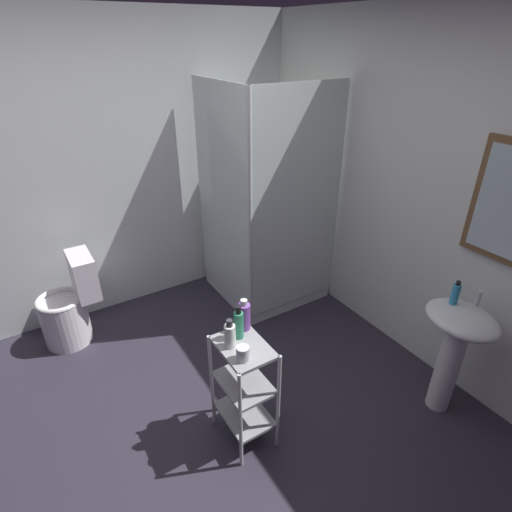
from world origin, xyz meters
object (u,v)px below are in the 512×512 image
at_px(hand_soap_bottle, 455,294).
at_px(rinse_cup, 243,353).
at_px(shower_stall, 263,254).
at_px(toilet, 70,308).
at_px(storage_cart, 244,385).
at_px(body_wash_bottle_green, 239,324).
at_px(pedestal_sink, 456,340).
at_px(lotion_bottle_white, 230,335).
at_px(conditioner_bottle_purple, 244,316).

height_order(hand_soap_bottle, rinse_cup, hand_soap_bottle).
xyz_separation_m(shower_stall, toilet, (-0.30, -1.70, -0.15)).
height_order(storage_cart, body_wash_bottle_green, body_wash_bottle_green).
distance_m(pedestal_sink, hand_soap_bottle, 0.32).
bearing_deg(toilet, rinse_cup, 22.00).
bearing_deg(body_wash_bottle_green, hand_soap_bottle, 68.06).
bearing_deg(pedestal_sink, body_wash_bottle_green, -115.52).
height_order(shower_stall, rinse_cup, shower_stall).
bearing_deg(lotion_bottle_white, rinse_cup, 2.80).
xyz_separation_m(pedestal_sink, hand_soap_bottle, (-0.09, 0.01, 0.30)).
height_order(pedestal_sink, storage_cart, pedestal_sink).
xyz_separation_m(storage_cart, rinse_cup, (0.09, -0.06, 0.35)).
xyz_separation_m(shower_stall, pedestal_sink, (1.80, 0.30, 0.12)).
bearing_deg(pedestal_sink, conditioner_bottle_purple, -118.77).
height_order(storage_cart, rinse_cup, rinse_cup).
bearing_deg(body_wash_bottle_green, rinse_cup, -23.45).
distance_m(toilet, storage_cart, 1.75).
bearing_deg(hand_soap_bottle, shower_stall, -169.68).
bearing_deg(storage_cart, rinse_cup, -31.07).
bearing_deg(hand_soap_bottle, toilet, -134.94).
distance_m(shower_stall, storage_cart, 1.61).
relative_size(pedestal_sink, body_wash_bottle_green, 3.73).
distance_m(hand_soap_bottle, body_wash_bottle_green, 1.36).
relative_size(toilet, lotion_bottle_white, 4.15).
xyz_separation_m(shower_stall, conditioner_bottle_purple, (1.15, -0.88, 0.37)).
xyz_separation_m(pedestal_sink, lotion_bottle_white, (-0.55, -1.33, 0.24)).
height_order(lotion_bottle_white, conditioner_bottle_purple, conditioner_bottle_purple).
bearing_deg(shower_stall, lotion_bottle_white, -39.57).
distance_m(shower_stall, hand_soap_bottle, 1.79).
xyz_separation_m(pedestal_sink, body_wash_bottle_green, (-0.60, -1.25, 0.25)).
relative_size(storage_cart, hand_soap_bottle, 4.58).
height_order(toilet, lotion_bottle_white, lotion_bottle_white).
bearing_deg(hand_soap_bottle, rinse_cup, -104.02).
bearing_deg(pedestal_sink, hand_soap_bottle, 172.86).
bearing_deg(body_wash_bottle_green, storage_cart, -13.56).
relative_size(hand_soap_bottle, conditioner_bottle_purple, 0.79).
distance_m(body_wash_bottle_green, rinse_cup, 0.20).
xyz_separation_m(storage_cart, lotion_bottle_white, (-0.04, -0.06, 0.38)).
bearing_deg(toilet, lotion_bottle_white, 23.46).
distance_m(storage_cart, lotion_bottle_white, 0.39).
height_order(pedestal_sink, body_wash_bottle_green, body_wash_bottle_green).
bearing_deg(storage_cart, pedestal_sink, 67.90).
relative_size(pedestal_sink, storage_cart, 1.09).
distance_m(toilet, rinse_cup, 1.87).
bearing_deg(rinse_cup, shower_stall, 143.37).
bearing_deg(shower_stall, pedestal_sink, 9.47).
xyz_separation_m(shower_stall, body_wash_bottle_green, (1.20, -0.95, 0.37)).
relative_size(shower_stall, pedestal_sink, 2.47).
bearing_deg(pedestal_sink, storage_cart, -112.10).
xyz_separation_m(toilet, conditioner_bottle_purple, (1.45, 0.82, 0.52)).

